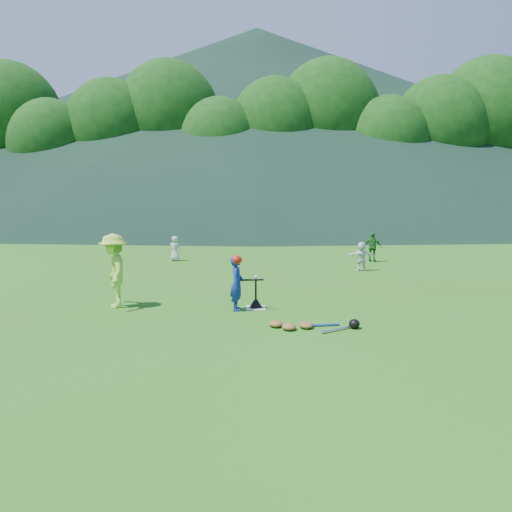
{
  "coord_description": "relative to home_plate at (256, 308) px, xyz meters",
  "views": [
    {
      "loc": [
        0.03,
        -11.33,
        2.69
      ],
      "look_at": [
        0.0,
        2.5,
        0.9
      ],
      "focal_mm": 35.0,
      "sensor_mm": 36.0,
      "label": 1
    }
  ],
  "objects": [
    {
      "name": "ground",
      "position": [
        0.0,
        0.0,
        -0.01
      ],
      "size": [
        120.0,
        120.0,
        0.0
      ],
      "primitive_type": "plane",
      "color": "#2C6016",
      "rests_on": "ground"
    },
    {
      "name": "home_plate",
      "position": [
        0.0,
        0.0,
        0.0
      ],
      "size": [
        0.45,
        0.45,
        0.02
      ],
      "primitive_type": "cube",
      "color": "silver",
      "rests_on": "ground"
    },
    {
      "name": "baseball",
      "position": [
        0.0,
        0.0,
        0.73
      ],
      "size": [
        0.08,
        0.08,
        0.08
      ],
      "primitive_type": "sphere",
      "color": "white",
      "rests_on": "batting_tee"
    },
    {
      "name": "batter_child",
      "position": [
        -0.43,
        -0.19,
        0.61
      ],
      "size": [
        0.34,
        0.48,
        1.24
      ],
      "primitive_type": "imported",
      "rotation": [
        0.0,
        0.0,
        1.48
      ],
      "color": "navy",
      "rests_on": "ground"
    },
    {
      "name": "adult_coach",
      "position": [
        -3.3,
        0.1,
        0.85
      ],
      "size": [
        0.96,
        1.26,
        1.73
      ],
      "primitive_type": "imported",
      "rotation": [
        0.0,
        0.0,
        -1.25
      ],
      "color": "#A1D63F",
      "rests_on": "ground"
    },
    {
      "name": "fielder_a",
      "position": [
        -3.17,
        7.98,
        0.48
      ],
      "size": [
        0.52,
        0.39,
        0.97
      ],
      "primitive_type": "imported",
      "rotation": [
        0.0,
        0.0,
        2.97
      ],
      "color": "#BDBDBD",
      "rests_on": "ground"
    },
    {
      "name": "fielder_c",
      "position": [
        4.49,
        7.74,
        0.56
      ],
      "size": [
        0.72,
        0.54,
        1.14
      ],
      "primitive_type": "imported",
      "rotation": [
        0.0,
        0.0,
        2.7
      ],
      "color": "#1E641E",
      "rests_on": "ground"
    },
    {
      "name": "fielder_d",
      "position": [
        3.59,
        5.54,
        0.49
      ],
      "size": [
        0.95,
        0.4,
        0.99
      ],
      "primitive_type": "imported",
      "rotation": [
        0.0,
        0.0,
        3.26
      ],
      "color": "white",
      "rests_on": "ground"
    },
    {
      "name": "batting_tee",
      "position": [
        0.0,
        0.0,
        0.12
      ],
      "size": [
        0.3,
        0.3,
        0.68
      ],
      "color": "black",
      "rests_on": "home_plate"
    },
    {
      "name": "batter_gear",
      "position": [
        -0.41,
        -0.19,
        1.11
      ],
      "size": [
        0.73,
        0.26,
        0.6
      ],
      "color": "#B81A0C",
      "rests_on": "ground"
    },
    {
      "name": "equipment_pile",
      "position": [
        1.01,
        -1.71,
        0.06
      ],
      "size": [
        1.8,
        0.71,
        0.19
      ],
      "color": "olive",
      "rests_on": "ground"
    },
    {
      "name": "outfield_fence",
      "position": [
        0.0,
        28.0,
        0.69
      ],
      "size": [
        70.07,
        0.08,
        1.33
      ],
      "color": "gray",
      "rests_on": "ground"
    },
    {
      "name": "tree_line",
      "position": [
        0.2,
        33.83,
        8.2
      ],
      "size": [
        70.04,
        11.4,
        14.82
      ],
      "color": "#382314",
      "rests_on": "ground"
    },
    {
      "name": "distant_hills",
      "position": [
        -7.63,
        81.81,
        14.97
      ],
      "size": [
        155.0,
        140.0,
        32.0
      ],
      "color": "black",
      "rests_on": "ground"
    }
  ]
}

